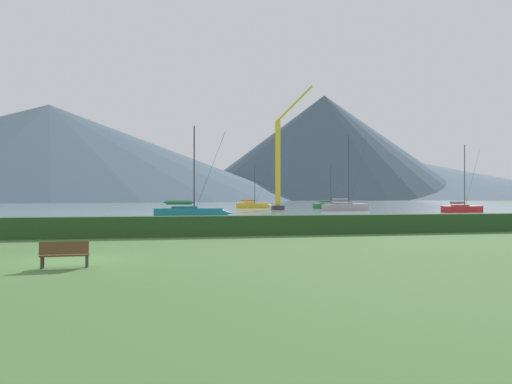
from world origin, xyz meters
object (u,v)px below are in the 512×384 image
(sailboat_slip_7, at_px, (346,206))
(sailboat_slip_1, at_px, (462,208))
(sailboat_slip_5, at_px, (253,205))
(dock_crane, at_px, (279,168))
(sailboat_slip_0, at_px, (189,212))
(park_bench_near_path, at_px, (65,253))
(sailboat_slip_6, at_px, (329,206))

(sailboat_slip_7, bearing_deg, sailboat_slip_1, -43.58)
(sailboat_slip_5, relative_size, dock_crane, 0.40)
(sailboat_slip_7, bearing_deg, dock_crane, 133.40)
(sailboat_slip_0, height_order, park_bench_near_path, sailboat_slip_0)
(dock_crane, bearing_deg, sailboat_slip_1, -38.43)
(sailboat_slip_6, relative_size, sailboat_slip_7, 0.68)
(sailboat_slip_0, xyz_separation_m, sailboat_slip_6, (31.31, 40.34, -0.13))
(sailboat_slip_6, relative_size, dock_crane, 0.39)
(sailboat_slip_0, xyz_separation_m, sailboat_slip_5, (16.77, 47.49, -0.08))
(sailboat_slip_1, distance_m, sailboat_slip_6, 29.58)
(sailboat_slip_6, height_order, dock_crane, dock_crane)
(sailboat_slip_6, relative_size, park_bench_near_path, 5.43)
(sailboat_slip_0, height_order, dock_crane, dock_crane)
(sailboat_slip_5, height_order, sailboat_slip_6, sailboat_slip_5)
(dock_crane, bearing_deg, sailboat_slip_0, -119.89)
(sailboat_slip_1, height_order, sailboat_slip_7, sailboat_slip_7)
(sailboat_slip_1, xyz_separation_m, park_bench_near_path, (-50.53, -50.83, -0.09))
(sailboat_slip_5, relative_size, sailboat_slip_7, 0.70)
(sailboat_slip_6, bearing_deg, sailboat_slip_5, 149.80)
(sailboat_slip_6, distance_m, dock_crane, 16.17)
(sailboat_slip_5, distance_m, sailboat_slip_7, 25.75)
(dock_crane, bearing_deg, sailboat_slip_6, 31.02)
(sailboat_slip_5, relative_size, sailboat_slip_6, 1.02)
(sailboat_slip_0, bearing_deg, park_bench_near_path, -97.38)
(sailboat_slip_1, distance_m, park_bench_near_path, 71.67)
(sailboat_slip_1, xyz_separation_m, dock_crane, (-24.58, 19.50, 7.17))
(sailboat_slip_1, height_order, sailboat_slip_5, sailboat_slip_1)
(sailboat_slip_7, relative_size, park_bench_near_path, 7.92)
(sailboat_slip_0, distance_m, sailboat_slip_1, 45.49)
(sailboat_slip_6, height_order, park_bench_near_path, sailboat_slip_6)
(sailboat_slip_6, xyz_separation_m, sailboat_slip_7, (-2.66, -15.70, 0.17))
(sailboat_slip_6, distance_m, sailboat_slip_7, 15.93)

